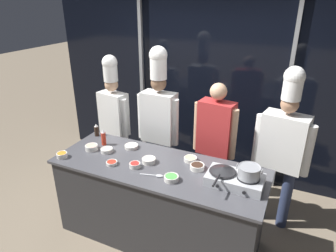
% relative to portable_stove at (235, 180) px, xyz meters
% --- Properties ---
extents(ground_plane, '(24.00, 24.00, 0.00)m').
position_rel_portable_stove_xyz_m(ground_plane, '(-0.80, 0.00, -0.99)').
color(ground_plane, '#7F705B').
extents(window_wall_back, '(5.01, 0.09, 2.70)m').
position_rel_portable_stove_xyz_m(window_wall_back, '(-0.80, 1.63, 0.36)').
color(window_wall_back, black).
rests_on(window_wall_back, ground_plane).
extents(demo_counter, '(2.25, 0.83, 0.94)m').
position_rel_portable_stove_xyz_m(demo_counter, '(-0.80, 0.00, -0.52)').
color(demo_counter, '#2D2D30').
rests_on(demo_counter, ground_plane).
extents(portable_stove, '(0.52, 0.32, 0.11)m').
position_rel_portable_stove_xyz_m(portable_stove, '(0.00, 0.00, 0.00)').
color(portable_stove, '#B2B5BA').
rests_on(portable_stove, demo_counter).
extents(frying_pan, '(0.26, 0.44, 0.05)m').
position_rel_portable_stove_xyz_m(frying_pan, '(-0.12, -0.00, 0.08)').
color(frying_pan, '#232326').
rests_on(frying_pan, portable_stove).
extents(stock_pot, '(0.23, 0.20, 0.12)m').
position_rel_portable_stove_xyz_m(stock_pot, '(0.12, 0.00, 0.12)').
color(stock_pot, '#93969B').
rests_on(stock_pot, portable_stove).
extents(squeeze_bottle_chili, '(0.05, 0.05, 0.20)m').
position_rel_portable_stove_xyz_m(squeeze_bottle_chili, '(-1.60, 0.16, 0.04)').
color(squeeze_bottle_chili, red).
rests_on(squeeze_bottle_chili, demo_counter).
extents(squeeze_bottle_soy, '(0.06, 0.06, 0.16)m').
position_rel_portable_stove_xyz_m(squeeze_bottle_soy, '(-1.82, 0.32, 0.02)').
color(squeeze_bottle_soy, '#332319').
rests_on(squeeze_bottle_soy, demo_counter).
extents(prep_bowl_carrots, '(0.12, 0.12, 0.06)m').
position_rel_portable_stove_xyz_m(prep_bowl_carrots, '(-1.83, -0.29, -0.02)').
color(prep_bowl_carrots, silver).
rests_on(prep_bowl_carrots, demo_counter).
extents(prep_bowl_chili_flakes, '(0.12, 0.12, 0.03)m').
position_rel_portable_stove_xyz_m(prep_bowl_chili_flakes, '(-1.25, -0.18, -0.03)').
color(prep_bowl_chili_flakes, silver).
rests_on(prep_bowl_chili_flakes, demo_counter).
extents(prep_bowl_bell_pepper, '(0.12, 0.12, 0.05)m').
position_rel_portable_stove_xyz_m(prep_bowl_bell_pepper, '(-1.00, -0.13, -0.02)').
color(prep_bowl_bell_pepper, silver).
rests_on(prep_bowl_bell_pepper, demo_counter).
extents(prep_bowl_ginger, '(0.14, 0.14, 0.05)m').
position_rel_portable_stove_xyz_m(prep_bowl_ginger, '(-0.53, 0.23, -0.03)').
color(prep_bowl_ginger, silver).
rests_on(prep_bowl_ginger, demo_counter).
extents(prep_bowl_chicken, '(0.14, 0.14, 0.05)m').
position_rel_portable_stove_xyz_m(prep_bowl_chicken, '(-1.46, 0.02, -0.03)').
color(prep_bowl_chicken, silver).
rests_on(prep_bowl_chicken, demo_counter).
extents(prep_bowl_shrimp, '(0.15, 0.15, 0.06)m').
position_rel_portable_stove_xyz_m(prep_bowl_shrimp, '(-1.65, -0.00, -0.02)').
color(prep_bowl_shrimp, silver).
rests_on(prep_bowl_shrimp, demo_counter).
extents(prep_bowl_soy_glaze, '(0.15, 0.15, 0.05)m').
position_rel_portable_stove_xyz_m(prep_bowl_soy_glaze, '(-0.41, 0.11, -0.02)').
color(prep_bowl_soy_glaze, silver).
rests_on(prep_bowl_soy_glaze, demo_counter).
extents(prep_bowl_rice, '(0.16, 0.16, 0.04)m').
position_rel_portable_stove_xyz_m(prep_bowl_rice, '(-1.26, 0.22, -0.03)').
color(prep_bowl_rice, silver).
rests_on(prep_bowl_rice, demo_counter).
extents(prep_bowl_onion, '(0.15, 0.15, 0.05)m').
position_rel_portable_stove_xyz_m(prep_bowl_onion, '(-0.92, 0.01, -0.02)').
color(prep_bowl_onion, silver).
rests_on(prep_bowl_onion, demo_counter).
extents(prep_bowl_scallions, '(0.14, 0.14, 0.05)m').
position_rel_portable_stove_xyz_m(prep_bowl_scallions, '(-0.56, -0.19, -0.02)').
color(prep_bowl_scallions, silver).
rests_on(prep_bowl_scallions, demo_counter).
extents(serving_spoon_slotted, '(0.24, 0.09, 0.02)m').
position_rel_portable_stove_xyz_m(serving_spoon_slotted, '(-0.73, -0.19, -0.04)').
color(serving_spoon_slotted, '#B2B5BA').
rests_on(serving_spoon_slotted, demo_counter).
extents(chef_head, '(0.53, 0.28, 1.87)m').
position_rel_portable_stove_xyz_m(chef_head, '(-1.89, 0.80, 0.09)').
color(chef_head, '#232326').
rests_on(chef_head, ground_plane).
extents(chef_sous, '(0.57, 0.24, 2.03)m').
position_rel_portable_stove_xyz_m(chef_sous, '(-1.17, 0.77, 0.18)').
color(chef_sous, '#2D3856').
rests_on(chef_sous, ground_plane).
extents(person_guest, '(0.53, 0.26, 1.68)m').
position_rel_portable_stove_xyz_m(person_guest, '(-0.41, 0.73, 0.04)').
color(person_guest, '#232326').
rests_on(person_guest, ground_plane).
extents(chef_line, '(0.62, 0.33, 1.93)m').
position_rel_portable_stove_xyz_m(chef_line, '(0.34, 0.79, 0.09)').
color(chef_line, '#2D3856').
rests_on(chef_line, ground_plane).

